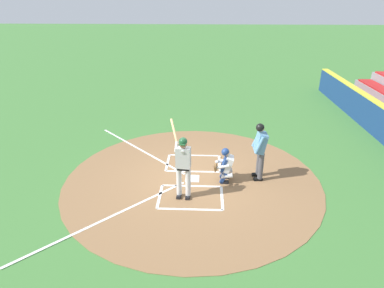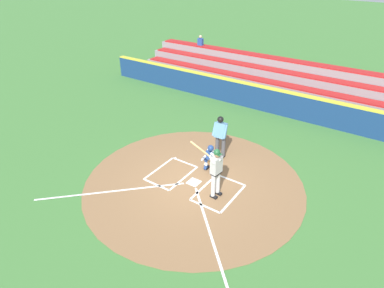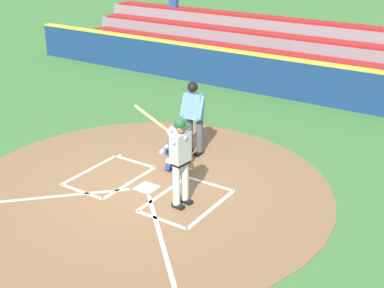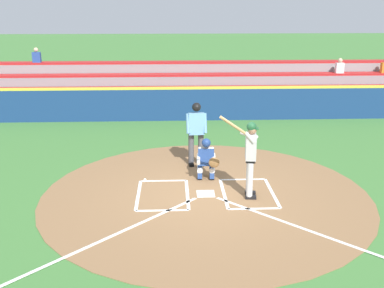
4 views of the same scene
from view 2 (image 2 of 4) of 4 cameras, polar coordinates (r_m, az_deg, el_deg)
name	(u,v)px [view 2 (image 2 of 4)]	position (r m, az deg, el deg)	size (l,w,h in m)	color
ground_plane	(194,183)	(12.34, 0.31, -6.61)	(120.00, 120.00, 0.00)	#427A38
dirt_circle	(194,182)	(12.34, 0.31, -6.59)	(8.00, 8.00, 0.01)	olive
home_plate_and_chalk	(180,195)	(11.77, -2.12, -8.65)	(7.93, 4.91, 0.01)	white
batter	(216,169)	(11.12, 4.09, -4.37)	(0.99, 0.63, 2.13)	silver
catcher	(211,158)	(12.68, 3.26, -2.33)	(0.59, 0.63, 1.13)	black
plate_umpire	(220,134)	(13.32, 4.89, 1.73)	(0.59, 0.43, 1.86)	#4C4C51
baseball	(176,158)	(13.69, -2.82, -2.38)	(0.07, 0.07, 0.07)	white
backstop_wall	(275,101)	(17.96, 14.00, 7.15)	(22.00, 0.36, 1.31)	navy
bleacher_stand	(293,85)	(20.35, 16.93, 9.60)	(20.00, 3.40, 2.55)	gray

